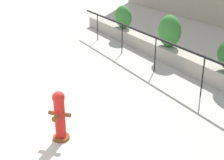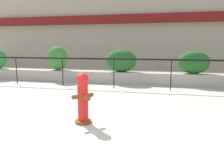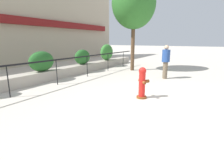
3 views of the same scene
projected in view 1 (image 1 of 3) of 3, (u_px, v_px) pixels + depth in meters
name	position (u px, v px, depth m)	size (l,w,h in m)	color
ground_plane	(15.00, 146.00, 6.27)	(120.00, 120.00, 0.00)	beige
fence_railing_segment	(204.00, 61.00, 7.98)	(15.00, 0.05, 1.15)	black
hedge_bush_0	(123.00, 17.00, 13.48)	(1.01, 0.60, 0.96)	#387F33
hedge_bush_1	(170.00, 31.00, 10.81)	(0.94, 0.70, 1.10)	#387F33
fire_hydrant	(60.00, 115.00, 6.29)	(0.50, 0.50, 1.08)	brown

